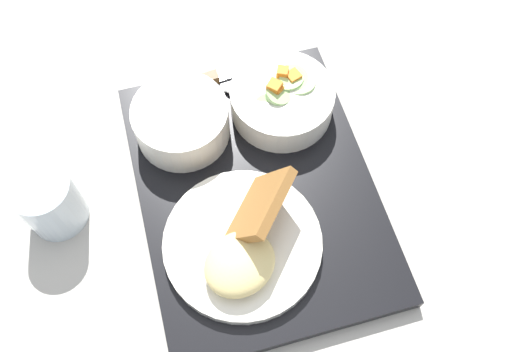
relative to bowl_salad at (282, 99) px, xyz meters
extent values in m
plane|color=#ADA89E|center=(0.11, -0.07, -0.05)|extent=(4.00, 4.00, 0.00)
cube|color=black|center=(0.11, -0.07, -0.04)|extent=(0.41, 0.31, 0.02)
cylinder|color=silver|center=(0.00, 0.00, 0.00)|extent=(0.14, 0.14, 0.05)
torus|color=silver|center=(0.00, 0.00, 0.02)|extent=(0.14, 0.14, 0.01)
cylinder|color=#9EC67A|center=(-0.02, 0.01, 0.02)|extent=(0.05, 0.05, 0.02)
cylinder|color=#9EC67A|center=(0.01, -0.01, 0.02)|extent=(0.05, 0.05, 0.02)
cylinder|color=#9EC67A|center=(0.02, -0.03, 0.02)|extent=(0.04, 0.05, 0.02)
cylinder|color=#9EC67A|center=(-0.02, 0.01, 0.02)|extent=(0.06, 0.06, 0.01)
cylinder|color=#9EC67A|center=(-0.01, 0.03, 0.01)|extent=(0.06, 0.06, 0.02)
cylinder|color=#9EC67A|center=(-0.02, 0.02, 0.02)|extent=(0.04, 0.04, 0.01)
cube|color=orange|center=(-0.02, 0.02, 0.02)|extent=(0.02, 0.02, 0.01)
cube|color=orange|center=(0.00, -0.01, 0.02)|extent=(0.02, 0.02, 0.02)
cube|color=orange|center=(0.00, -0.01, 0.02)|extent=(0.02, 0.02, 0.01)
cube|color=orange|center=(-0.03, 0.01, 0.02)|extent=(0.02, 0.02, 0.01)
cylinder|color=silver|center=(0.00, -0.14, 0.00)|extent=(0.13, 0.13, 0.06)
torus|color=silver|center=(0.00, -0.14, 0.03)|extent=(0.13, 0.13, 0.01)
cylinder|color=#C67F3D|center=(0.00, -0.14, 0.01)|extent=(0.11, 0.11, 0.03)
cube|color=#E5A356|center=(0.00, -0.14, 0.02)|extent=(0.02, 0.02, 0.01)
cylinder|color=silver|center=(0.18, -0.11, -0.02)|extent=(0.20, 0.20, 0.01)
ellipsoid|color=#E5CC7F|center=(0.21, -0.12, 0.01)|extent=(0.11, 0.11, 0.03)
cube|color=#93602D|center=(0.15, -0.08, 0.01)|extent=(0.11, 0.11, 0.09)
cube|color=silver|center=(-0.08, -0.02, -0.02)|extent=(0.02, 0.11, 0.00)
cube|color=#51381E|center=(-0.07, -0.11, -0.02)|extent=(0.02, 0.08, 0.02)
ellipsoid|color=silver|center=(-0.05, -0.05, -0.02)|extent=(0.03, 0.05, 0.01)
cube|color=silver|center=(-0.06, -0.12, -0.02)|extent=(0.02, 0.09, 0.01)
cylinder|color=silver|center=(0.07, -0.33, 0.00)|extent=(0.08, 0.08, 0.09)
cylinder|color=silver|center=(0.07, -0.33, -0.02)|extent=(0.07, 0.07, 0.05)
camera|label=1|loc=(0.41, -0.15, 0.62)|focal=38.00mm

